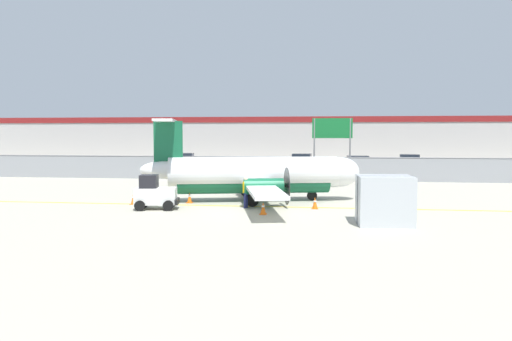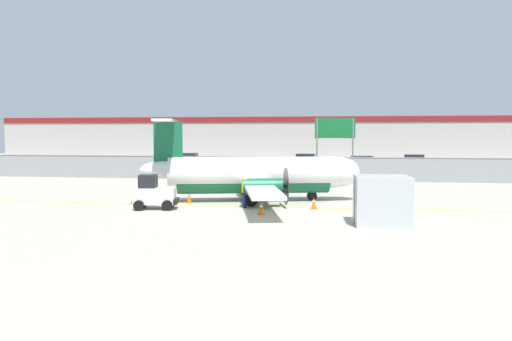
% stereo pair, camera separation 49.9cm
% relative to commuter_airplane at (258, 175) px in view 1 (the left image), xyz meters
% --- Properties ---
extents(ground_plane, '(140.00, 140.00, 0.01)m').
position_rel_commuter_airplane_xyz_m(ground_plane, '(0.72, -2.20, -1.60)').
color(ground_plane, '#B2AD99').
extents(perimeter_fence, '(98.00, 0.10, 2.10)m').
position_rel_commuter_airplane_xyz_m(perimeter_fence, '(0.72, 13.80, -0.49)').
color(perimeter_fence, gray).
rests_on(perimeter_fence, ground).
extents(parking_lot_strip, '(98.00, 17.00, 0.12)m').
position_rel_commuter_airplane_xyz_m(parking_lot_strip, '(0.72, 25.30, -1.54)').
color(parking_lot_strip, '#38383A').
rests_on(parking_lot_strip, ground).
extents(background_building, '(91.00, 8.10, 6.50)m').
position_rel_commuter_airplane_xyz_m(background_building, '(0.72, 43.79, 1.66)').
color(background_building, '#BCB7B2').
rests_on(background_building, ground).
extents(commuter_airplane, '(13.30, 15.94, 4.92)m').
position_rel_commuter_airplane_xyz_m(commuter_airplane, '(0.00, 0.00, 0.00)').
color(commuter_airplane, white).
rests_on(commuter_airplane, ground).
extents(baggage_tug, '(2.48, 1.71, 1.88)m').
position_rel_commuter_airplane_xyz_m(baggage_tug, '(-5.10, -3.99, -0.75)').
color(baggage_tug, silver).
rests_on(baggage_tug, ground).
extents(ground_crew_worker, '(0.40, 0.55, 1.70)m').
position_rel_commuter_airplane_xyz_m(ground_crew_worker, '(-0.29, -2.85, -0.65)').
color(ground_crew_worker, '#191E4C').
rests_on(ground_crew_worker, ground).
extents(cargo_container, '(2.49, 2.11, 2.20)m').
position_rel_commuter_airplane_xyz_m(cargo_container, '(6.68, -6.97, -0.50)').
color(cargo_container, '#B7BCC1').
rests_on(cargo_container, ground).
extents(traffic_cone_near_left, '(0.36, 0.36, 0.64)m').
position_rel_commuter_airplane_xyz_m(traffic_cone_near_left, '(-3.90, -1.30, -1.29)').
color(traffic_cone_near_left, orange).
rests_on(traffic_cone_near_left, ground).
extents(traffic_cone_near_right, '(0.36, 0.36, 0.64)m').
position_rel_commuter_airplane_xyz_m(traffic_cone_near_right, '(0.92, -4.92, -1.29)').
color(traffic_cone_near_right, orange).
rests_on(traffic_cone_near_right, ground).
extents(traffic_cone_far_left, '(0.36, 0.36, 0.64)m').
position_rel_commuter_airplane_xyz_m(traffic_cone_far_left, '(-6.98, -2.31, -1.29)').
color(traffic_cone_far_left, orange).
rests_on(traffic_cone_far_left, ground).
extents(traffic_cone_far_right, '(0.36, 0.36, 0.64)m').
position_rel_commuter_airplane_xyz_m(traffic_cone_far_right, '(3.50, -2.66, -1.29)').
color(traffic_cone_far_right, orange).
rests_on(traffic_cone_far_right, ground).
extents(parked_car_0, '(4.30, 2.22, 1.58)m').
position_rel_commuter_airplane_xyz_m(parked_car_0, '(-13.16, 30.84, -0.71)').
color(parked_car_0, navy).
rests_on(parked_car_0, parking_lot_strip).
extents(parked_car_1, '(4.39, 2.45, 1.58)m').
position_rel_commuter_airplane_xyz_m(parked_car_1, '(-5.54, 19.09, -0.71)').
color(parked_car_1, '#19662D').
rests_on(parked_car_1, parking_lot_strip).
extents(parked_car_2, '(4.35, 2.34, 1.58)m').
position_rel_commuter_airplane_xyz_m(parked_car_2, '(1.29, 30.90, -0.71)').
color(parked_car_2, red).
rests_on(parked_car_2, parking_lot_strip).
extents(parked_car_3, '(4.36, 2.35, 1.58)m').
position_rel_commuter_airplane_xyz_m(parked_car_3, '(7.85, 25.88, -0.71)').
color(parked_car_3, silver).
rests_on(parked_car_3, parking_lot_strip).
extents(parked_car_4, '(4.36, 2.36, 1.58)m').
position_rel_commuter_airplane_xyz_m(parked_car_4, '(14.16, 30.56, -0.71)').
color(parked_car_4, gray).
rests_on(parked_car_4, parking_lot_strip).
extents(highway_sign, '(3.60, 0.14, 5.50)m').
position_rel_commuter_airplane_xyz_m(highway_sign, '(4.74, 15.69, 2.54)').
color(highway_sign, slate).
rests_on(highway_sign, ground).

